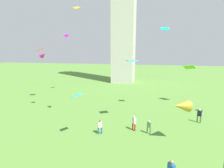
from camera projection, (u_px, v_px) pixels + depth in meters
name	position (u px, v px, depth m)	size (l,w,h in m)	color
person_0	(149.00, 126.00, 18.34)	(0.47, 0.36, 1.58)	#51754C
person_1	(100.00, 126.00, 18.29)	(0.49, 0.43, 1.63)	#235693
person_2	(134.00, 122.00, 19.14)	(0.51, 0.51, 1.76)	red
person_4	(199.00, 115.00, 21.24)	(0.55, 0.48, 1.82)	#51754C
kite_flying_0	(43.00, 55.00, 24.37)	(1.38, 1.16, 1.01)	#BD2A9A
kite_flying_1	(165.00, 29.00, 23.26)	(1.30, 0.96, 0.57)	#12F0AF
kite_flying_2	(66.00, 36.00, 34.83)	(0.96, 0.93, 0.70)	#9D09BD
kite_flying_3	(77.00, 95.00, 16.53)	(1.13, 1.22, 0.41)	#21EFF1
kite_flying_4	(41.00, 49.00, 29.27)	(1.46, 1.11, 0.75)	#C94E1F
kite_flying_5	(181.00, 106.00, 15.80)	(2.08, 1.88, 1.33)	#B59424
kite_flying_6	(190.00, 67.00, 28.06)	(2.11, 1.82, 0.94)	#65CF29
kite_flying_7	(76.00, 8.00, 18.65)	(0.97, 0.85, 0.49)	#D2C40C
kite_flying_8	(132.00, 61.00, 20.01)	(1.57, 1.46, 0.19)	#36B0EE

